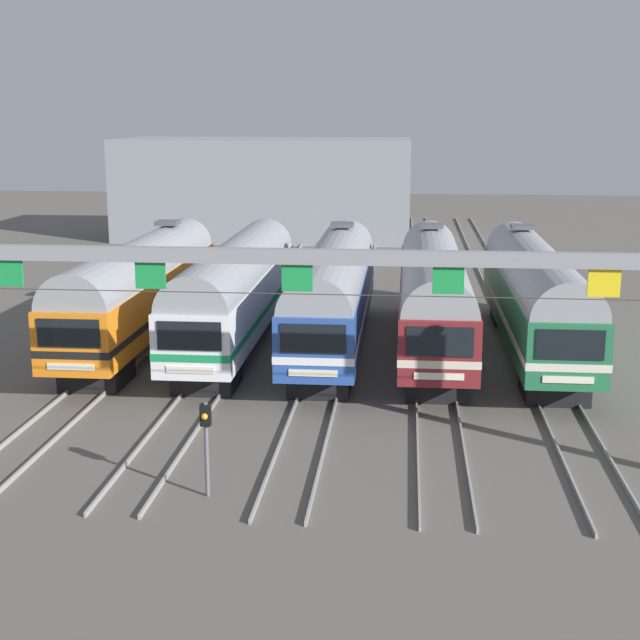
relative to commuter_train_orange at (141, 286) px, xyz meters
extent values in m
plane|color=#5B564F|center=(8.67, 0.00, -2.69)|extent=(160.00, 160.00, 0.00)
cube|color=gray|center=(-0.72, 17.00, -2.61)|extent=(0.07, 70.00, 0.15)
cube|color=gray|center=(0.72, 17.00, -2.61)|extent=(0.07, 70.00, 0.15)
cube|color=gray|center=(3.62, 17.00, -2.61)|extent=(0.07, 70.00, 0.15)
cube|color=gray|center=(5.05, 17.00, -2.61)|extent=(0.07, 70.00, 0.15)
cube|color=gray|center=(7.96, 17.00, -2.61)|extent=(0.07, 70.00, 0.15)
cube|color=gray|center=(9.39, 17.00, -2.61)|extent=(0.07, 70.00, 0.15)
cube|color=gray|center=(12.29, 17.00, -2.61)|extent=(0.07, 70.00, 0.15)
cube|color=gray|center=(13.73, 17.00, -2.61)|extent=(0.07, 70.00, 0.15)
cube|color=gray|center=(16.63, 17.00, -2.61)|extent=(0.07, 70.00, 0.15)
cube|color=gray|center=(18.06, 17.00, -2.61)|extent=(0.07, 70.00, 0.15)
cube|color=orange|center=(0.00, 0.00, -0.46)|extent=(2.85, 18.00, 2.35)
cube|color=black|center=(0.00, 0.00, -0.82)|extent=(2.88, 18.02, 0.28)
cylinder|color=gray|center=(0.00, 0.00, 0.71)|extent=(2.74, 17.64, 2.74)
cube|color=black|center=(0.00, -9.02, 0.01)|extent=(2.28, 0.06, 1.03)
cube|color=silver|center=(0.00, -9.02, -1.21)|extent=(1.71, 0.05, 0.24)
cube|color=black|center=(0.00, -6.30, -2.16)|extent=(2.28, 2.60, 1.05)
cube|color=black|center=(0.00, 6.30, -2.16)|extent=(2.28, 2.60, 1.05)
cube|color=#4C4C51|center=(0.00, 5.04, 2.26)|extent=(1.10, 1.10, 0.20)
cube|color=white|center=(4.34, 0.00, -0.46)|extent=(2.85, 18.00, 2.35)
cube|color=#198C4C|center=(4.34, 0.00, -0.82)|extent=(2.88, 18.02, 0.28)
cylinder|color=gray|center=(4.34, 0.00, 0.71)|extent=(2.74, 17.64, 2.74)
cube|color=black|center=(4.34, -9.02, 0.01)|extent=(2.28, 0.06, 1.03)
cube|color=silver|center=(4.34, -9.02, -1.21)|extent=(1.71, 0.05, 0.24)
cube|color=black|center=(4.34, -6.30, -2.16)|extent=(2.28, 2.60, 1.05)
cube|color=black|center=(4.34, 6.30, -2.16)|extent=(2.28, 2.60, 1.05)
cube|color=#284C9E|center=(8.67, 0.00, -0.46)|extent=(2.85, 18.00, 2.35)
cube|color=white|center=(8.67, 0.00, -0.82)|extent=(2.88, 18.02, 0.28)
cylinder|color=gray|center=(8.67, 0.00, 0.71)|extent=(2.74, 17.64, 2.74)
cube|color=black|center=(8.67, -9.02, 0.01)|extent=(2.28, 0.06, 1.03)
cube|color=silver|center=(8.67, -9.02, -1.21)|extent=(1.71, 0.05, 0.24)
cube|color=black|center=(8.67, -6.30, -2.16)|extent=(2.28, 2.60, 1.05)
cube|color=black|center=(8.67, 6.30, -2.16)|extent=(2.28, 2.60, 1.05)
cube|color=#4C4C51|center=(8.67, 5.04, 2.26)|extent=(1.10, 1.10, 0.20)
cube|color=maroon|center=(13.01, 0.00, -0.46)|extent=(2.85, 18.00, 2.35)
cube|color=beige|center=(13.01, 0.00, -0.82)|extent=(2.88, 18.02, 0.28)
cylinder|color=gray|center=(13.01, 0.00, 0.71)|extent=(2.74, 17.64, 2.74)
cube|color=black|center=(13.01, -9.02, 0.01)|extent=(2.28, 0.06, 1.03)
cube|color=silver|center=(13.01, -9.02, -1.21)|extent=(1.71, 0.05, 0.24)
cube|color=black|center=(13.01, -6.30, -2.16)|extent=(2.28, 2.60, 1.05)
cube|color=black|center=(13.01, 6.30, -2.16)|extent=(2.28, 2.60, 1.05)
cube|color=#4C4C51|center=(13.01, 5.04, 2.26)|extent=(1.10, 1.10, 0.20)
cube|color=#236B42|center=(17.35, 0.00, -0.46)|extent=(2.85, 18.00, 2.35)
cube|color=silver|center=(17.35, 0.00, -0.82)|extent=(2.88, 18.02, 0.28)
cylinder|color=gray|center=(17.35, 0.00, 0.71)|extent=(2.74, 17.64, 2.74)
cube|color=black|center=(17.35, -9.02, 0.01)|extent=(2.28, 0.06, 1.03)
cube|color=silver|center=(17.35, -9.02, -1.21)|extent=(1.71, 0.05, 0.24)
cube|color=black|center=(17.35, -6.30, -2.16)|extent=(2.28, 2.60, 1.05)
cube|color=black|center=(17.35, 6.30, -2.16)|extent=(2.28, 2.60, 1.05)
cube|color=#4C4C51|center=(17.35, 5.04, 2.26)|extent=(1.10, 1.10, 0.20)
cube|color=gray|center=(8.67, -13.50, 3.56)|extent=(22.15, 0.32, 0.44)
cube|color=#198C3F|center=(0.00, -13.50, 2.94)|extent=(0.90, 0.08, 0.80)
cube|color=#198C3F|center=(4.34, -13.50, 2.94)|extent=(0.90, 0.08, 0.80)
cube|color=#198C3F|center=(8.67, -13.50, 2.94)|extent=(0.90, 0.08, 0.80)
cube|color=#198C3F|center=(13.01, -13.50, 2.94)|extent=(0.90, 0.08, 0.80)
cube|color=yellow|center=(17.35, -13.50, 2.94)|extent=(0.90, 0.08, 0.80)
cylinder|color=#3F382D|center=(8.67, -13.50, 2.46)|extent=(22.15, 0.03, 0.03)
cylinder|color=#59595E|center=(6.50, -16.32, -1.34)|extent=(0.12, 0.12, 2.69)
cube|color=black|center=(6.50, -16.32, -0.35)|extent=(0.28, 0.24, 0.60)
sphere|color=orange|center=(6.50, -16.46, -0.35)|extent=(0.18, 0.18, 0.18)
cube|color=gray|center=(0.06, 36.72, 1.41)|extent=(23.96, 10.00, 8.19)
camera|label=1|loc=(11.78, -39.43, 7.62)|focal=51.51mm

